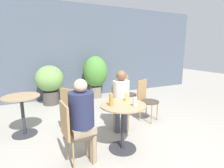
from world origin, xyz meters
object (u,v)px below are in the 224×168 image
bistro_chair_1 (72,129)px  beer_glass_0 (135,102)px  cafe_table_near (123,117)px  potted_plant_1 (95,73)px  bistro_chair_2 (72,108)px  cafe_table_far (22,108)px  bistro_chair_4 (125,90)px  seated_person_0 (121,95)px  bistro_chair_3 (145,96)px  seated_person_1 (83,114)px  beer_glass_2 (111,100)px  potted_plant_0 (50,81)px  bistro_chair_0 (121,102)px  beer_glass_1 (127,97)px

bistro_chair_1 → beer_glass_0: bistro_chair_1 is taller
cafe_table_near → potted_plant_1: size_ratio=0.55×
cafe_table_near → bistro_chair_1: 0.82m
bistro_chair_2 → cafe_table_far: bearing=31.1°
bistro_chair_4 → seated_person_0: seated_person_0 is taller
bistro_chair_3 → seated_person_0: bearing=172.7°
potted_plant_1 → seated_person_0: bearing=-98.5°
bistro_chair_3 → seated_person_1: bearing=-177.4°
beer_glass_2 → beer_glass_0: bearing=-29.0°
bistro_chair_4 → potted_plant_0: 2.19m
seated_person_1 → potted_plant_0: size_ratio=1.07×
bistro_chair_0 → potted_plant_0: size_ratio=0.81×
bistro_chair_1 → seated_person_0: size_ratio=0.76×
seated_person_0 → beer_glass_2: (-0.48, -0.58, 0.13)m
bistro_chair_4 → beer_glass_1: (-0.80, -1.44, 0.28)m
bistro_chair_1 → bistro_chair_4: 2.40m
cafe_table_far → bistro_chair_4: bearing=8.4°
bistro_chair_4 → cafe_table_far: bearing=171.4°
bistro_chair_4 → bistro_chair_0: bearing=-142.0°
cafe_table_near → potted_plant_1: (0.66, 3.05, 0.27)m
bistro_chair_3 → beer_glass_1: size_ratio=6.46×
bistro_chair_3 → seated_person_1: (-1.70, -0.89, 0.18)m
cafe_table_far → seated_person_1: size_ratio=0.62×
cafe_table_near → potted_plant_0: size_ratio=0.67×
bistro_chair_1 → potted_plant_0: size_ratio=0.81×
bistro_chair_0 → bistro_chair_3: (0.68, 0.10, 0.00)m
bistro_chair_0 → cafe_table_near: bearing=-90.0°
bistro_chair_1 → seated_person_0: (1.10, 0.66, 0.17)m
potted_plant_1 → seated_person_1: bearing=-113.0°
bistro_chair_4 → beer_glass_2: beer_glass_2 is taller
bistro_chair_3 → bistro_chair_1: bearing=-179.1°
bistro_chair_2 → beer_glass_2: (0.42, -0.78, 0.30)m
bistro_chair_2 → beer_glass_1: 1.05m
cafe_table_near → potted_plant_0: (-0.77, 2.93, 0.13)m
beer_glass_0 → bistro_chair_4: bearing=64.6°
bistro_chair_0 → seated_person_1: bearing=-116.5°
potted_plant_0 → potted_plant_1: size_ratio=0.83×
cafe_table_near → seated_person_1: bearing=-175.7°
bistro_chair_3 → beer_glass_0: 1.38m
seated_person_0 → beer_glass_0: bearing=-77.0°
cafe_table_far → seated_person_0: (1.74, -0.63, 0.20)m
potted_plant_0 → cafe_table_far: bearing=-111.6°
cafe_table_near → potted_plant_0: bearing=104.8°
cafe_table_near → seated_person_0: size_ratio=0.63×
beer_glass_1 → bistro_chair_0: bearing=70.8°
potted_plant_0 → potted_plant_1: (1.43, 0.11, 0.13)m
beer_glass_1 → potted_plant_1: potted_plant_1 is taller
bistro_chair_3 → potted_plant_0: potted_plant_0 is taller
seated_person_1 → beer_glass_0: size_ratio=8.57×
cafe_table_near → bistro_chair_3: bistro_chair_3 is taller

